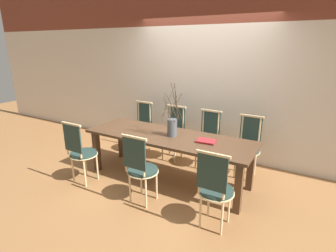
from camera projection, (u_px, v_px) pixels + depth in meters
ground_plane at (168, 179)px, 4.15m from camera, size 16.00×16.00×0.00m
wall_rear at (203, 70)px, 4.72m from camera, size 12.00×0.06×3.20m
dining_table at (168, 141)px, 3.96m from camera, size 2.58×0.85×0.73m
chair_near_leftend at (81, 150)px, 3.89m from camera, size 0.42×0.42×0.98m
chair_near_left at (140, 167)px, 3.37m from camera, size 0.42×0.42×0.98m
chair_near_center at (215, 187)px, 2.90m from camera, size 0.42×0.42×0.98m
chair_far_leftend at (141, 125)px, 5.09m from camera, size 0.42×0.42×0.98m
chair_far_left at (173, 131)px, 4.75m from camera, size 0.42×0.42×0.98m
chair_far_center at (208, 137)px, 4.44m from camera, size 0.42×0.42×0.98m
chair_far_right at (248, 145)px, 4.12m from camera, size 0.42×0.42×0.98m
vase_centerpiece at (172, 126)px, 3.87m from camera, size 0.29×0.31×0.81m
book_stack at (206, 141)px, 3.66m from camera, size 0.28×0.21×0.03m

